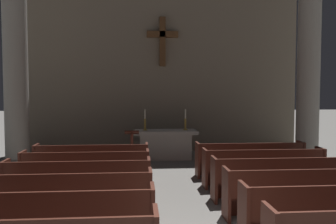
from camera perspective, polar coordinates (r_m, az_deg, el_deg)
The scene contains 17 objects.
pew_left_row_2 at distance 5.70m, azimuth -17.97°, elevation -16.06°, with size 2.99×0.50×0.95m.
pew_left_row_3 at distance 6.71m, azimuth -15.75°, elevation -13.03°, with size 2.99×0.50×0.95m.
pew_left_row_4 at distance 7.75m, azimuth -14.16°, elevation -10.79°, with size 2.99×0.50×0.95m.
pew_left_row_5 at distance 8.79m, azimuth -12.96°, elevation -9.07°, with size 2.99×0.50×0.95m.
pew_left_row_6 at distance 9.85m, azimuth -12.02°, elevation -7.72°, with size 2.99×0.50×0.95m.
pew_right_row_2 at distance 6.33m, azimuth 25.24°, elevation -14.23°, with size 2.99×0.50×0.95m.
pew_right_row_3 at distance 7.25m, azimuth 20.87°, elevation -11.88°, with size 2.99×0.50×0.95m.
pew_right_row_4 at distance 8.22m, azimuth 17.56°, elevation -10.02°, with size 2.99×0.50×0.95m.
pew_right_row_5 at distance 9.22m, azimuth 14.98°, elevation -8.53°, with size 2.99×0.50×0.95m.
pew_right_row_6 at distance 10.23m, azimuth 12.93°, elevation -7.32°, with size 2.99×0.50×0.95m.
column_left_second at distance 12.23m, azimuth -23.17°, elevation 8.51°, with size 1.11×1.11×7.20m.
column_right_second at distance 12.89m, azimuth 21.54°, elevation 8.27°, with size 1.11×1.11×7.20m.
altar at distance 12.44m, azimuth -0.44°, elevation -5.09°, with size 2.20×0.90×1.01m.
candlestick_left at distance 12.32m, azimuth -3.69°, elevation -1.85°, with size 0.16×0.16×0.72m.
candlestick_right at distance 12.42m, azimuth 2.79°, elevation -1.80°, with size 0.16×0.16×0.72m.
apse_with_cross at distance 14.11m, azimuth -0.95°, elevation 9.47°, with size 10.65×0.47×7.72m.
lectern at distance 11.22m, azimuth -5.77°, elevation -5.95°, with size 0.44×0.36×1.15m.
Camera 1 is at (-0.88, -4.17, 2.35)m, focal length 38.21 mm.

